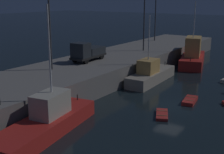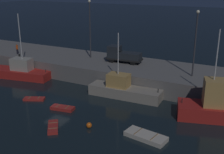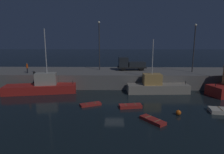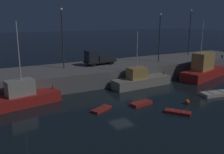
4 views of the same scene
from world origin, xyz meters
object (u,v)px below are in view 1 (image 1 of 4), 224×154
(fishing_trawler_red, at_px, (151,74))
(fishing_boat_white, at_px, (193,56))
(fishing_boat_blue, at_px, (46,122))
(utility_truck, at_px, (87,52))
(lamp_post_east, at_px, (144,18))
(rowboat_white_mid, at_px, (162,115))
(bollard_west, at_px, (194,40))
(lamp_post_west, at_px, (50,22))
(lamp_post_central, at_px, (156,11))
(dinghy_red_small, at_px, (190,101))

(fishing_trawler_red, distance_m, fishing_boat_white, 12.40)
(fishing_trawler_red, distance_m, fishing_boat_blue, 17.95)
(utility_truck, bearing_deg, lamp_post_east, -9.87)
(lamp_post_east, bearing_deg, fishing_boat_blue, -167.68)
(fishing_boat_blue, bearing_deg, fishing_trawler_red, 1.12)
(fishing_trawler_red, height_order, rowboat_white_mid, fishing_trawler_red)
(fishing_boat_blue, bearing_deg, bollard_west, 3.71)
(fishing_boat_blue, xyz_separation_m, rowboat_white_mid, (8.39, -5.83, -0.84))
(lamp_post_west, xyz_separation_m, bollard_west, (30.20, -5.26, -4.97))
(lamp_post_central, bearing_deg, bollard_west, -70.63)
(lamp_post_east, bearing_deg, utility_truck, 170.13)
(fishing_trawler_red, height_order, fishing_boat_white, fishing_boat_white)
(lamp_post_west, height_order, utility_truck, lamp_post_west)
(fishing_boat_blue, distance_m, dinghy_red_small, 14.89)
(fishing_boat_blue, relative_size, bollard_west, 19.37)
(dinghy_red_small, xyz_separation_m, utility_truck, (0.96, 13.99, 3.46))
(fishing_boat_white, bearing_deg, rowboat_white_mid, -166.13)
(rowboat_white_mid, xyz_separation_m, utility_truck, (5.94, 13.30, 3.51))
(lamp_post_east, bearing_deg, fishing_trawler_red, -145.05)
(rowboat_white_mid, height_order, lamp_post_central, lamp_post_central)
(dinghy_red_small, distance_m, lamp_post_west, 16.89)
(utility_truck, relative_size, bollard_west, 9.64)
(rowboat_white_mid, relative_size, lamp_post_west, 0.31)
(fishing_trawler_red, distance_m, lamp_post_east, 11.08)
(fishing_boat_white, height_order, lamp_post_east, lamp_post_east)
(fishing_trawler_red, relative_size, utility_truck, 1.73)
(rowboat_white_mid, xyz_separation_m, lamp_post_central, (27.87, 15.03, 7.68))
(fishing_boat_blue, bearing_deg, rowboat_white_mid, -34.81)
(fishing_trawler_red, height_order, lamp_post_central, lamp_post_central)
(fishing_boat_white, xyz_separation_m, lamp_post_east, (-4.93, 5.97, 5.84))
(fishing_boat_blue, distance_m, rowboat_white_mid, 10.25)
(rowboat_white_mid, relative_size, dinghy_red_small, 0.97)
(utility_truck, distance_m, bollard_west, 24.80)
(dinghy_red_small, bearing_deg, fishing_trawler_red, 56.30)
(lamp_post_east, xyz_separation_m, bollard_west, (13.23, -3.04, -4.62))
(fishing_trawler_red, xyz_separation_m, dinghy_red_small, (-4.59, -6.88, -0.81))
(bollard_west, bearing_deg, fishing_trawler_red, -174.05)
(fishing_boat_blue, distance_m, utility_truck, 16.38)
(rowboat_white_mid, bearing_deg, lamp_post_central, 28.33)
(utility_truck, bearing_deg, dinghy_red_small, -93.94)
(lamp_post_east, bearing_deg, rowboat_white_mid, -146.20)
(fishing_trawler_red, distance_m, lamp_post_central, 21.44)
(fishing_boat_white, xyz_separation_m, rowboat_white_mid, (-21.92, -5.41, -1.40))
(utility_truck, bearing_deg, rowboat_white_mid, -114.05)
(rowboat_white_mid, distance_m, dinghy_red_small, 5.02)
(rowboat_white_mid, relative_size, lamp_post_central, 0.30)
(fishing_trawler_red, height_order, utility_truck, fishing_trawler_red)
(fishing_trawler_red, distance_m, lamp_post_west, 13.82)
(lamp_post_west, bearing_deg, fishing_boat_blue, -137.31)
(fishing_trawler_red, xyz_separation_m, rowboat_white_mid, (-9.56, -6.18, -0.87))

